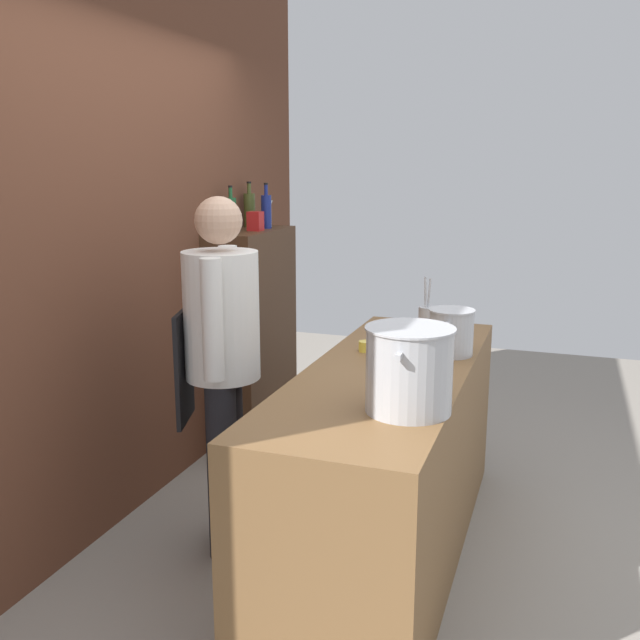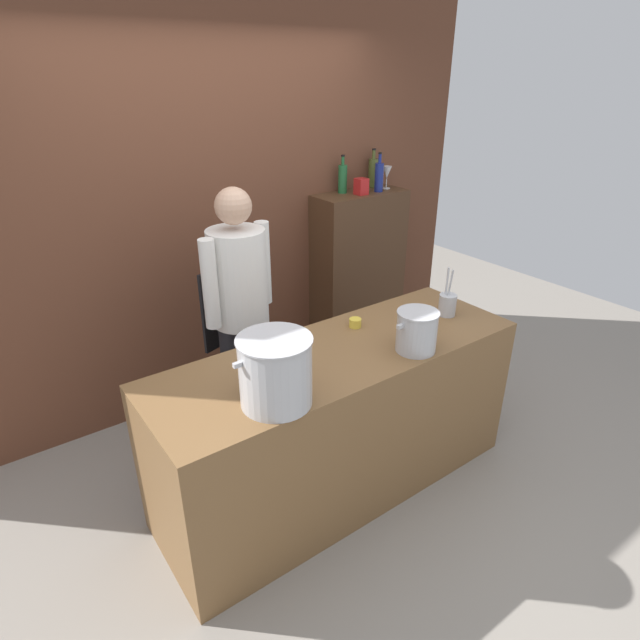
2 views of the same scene
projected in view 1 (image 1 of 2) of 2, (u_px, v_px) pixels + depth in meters
The scene contains 14 objects.
ground_plane at pixel (384, 550), 3.33m from camera, with size 8.00×8.00×0.00m, color gray.
brick_back_panel at pixel (115, 225), 3.46m from camera, with size 4.40×0.10×3.00m, color brown.
prep_counter at pixel (386, 462), 3.24m from camera, with size 2.08×0.70×0.90m, color brown.
bar_cabinet at pixel (253, 336), 4.60m from camera, with size 0.76×0.32×1.39m, color #472D1C.
chef at pixel (222, 351), 3.18m from camera, with size 0.51×0.40×1.66m.
stockpot_large at pixel (409, 370), 2.56m from camera, with size 0.39×0.33×0.32m.
stockpot_small at pixel (451, 332), 3.34m from camera, with size 0.28×0.22×0.22m.
utensil_crock at pixel (428, 318), 3.85m from camera, with size 0.10×0.10×0.30m.
butter_jar at pixel (366, 346), 3.42m from camera, with size 0.07×0.07×0.05m, color yellow.
wine_bottle_olive at pixel (249, 209), 4.65m from camera, with size 0.08×0.08×0.30m.
wine_bottle_green at pixel (231, 213), 4.34m from camera, with size 0.07×0.07×0.28m.
wine_bottle_cobalt at pixel (266, 211), 4.53m from camera, with size 0.07×0.07×0.29m.
wine_glass_wide at pixel (267, 208), 4.66m from camera, with size 0.07×0.07×0.17m.
spice_tin_red at pixel (255, 221), 4.38m from camera, with size 0.08×0.08×0.12m, color red.
Camera 1 is at (-2.95, -0.71, 1.80)m, focal length 39.34 mm.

